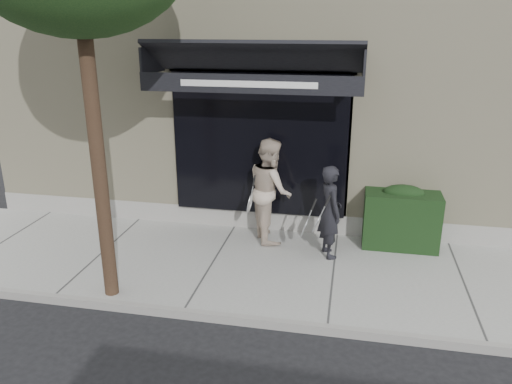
# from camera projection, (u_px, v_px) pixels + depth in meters

# --- Properties ---
(ground) EXTENTS (80.00, 80.00, 0.00)m
(ground) POSITION_uv_depth(u_px,v_px,m) (333.00, 278.00, 8.08)
(ground) COLOR black
(ground) RESTS_ON ground
(sidewalk) EXTENTS (20.00, 3.00, 0.12)m
(sidewalk) POSITION_uv_depth(u_px,v_px,m) (333.00, 275.00, 8.06)
(sidewalk) COLOR gray
(sidewalk) RESTS_ON ground
(curb) EXTENTS (20.00, 0.10, 0.14)m
(curb) POSITION_uv_depth(u_px,v_px,m) (327.00, 330.00, 6.61)
(curb) COLOR gray
(curb) RESTS_ON ground
(building_facade) EXTENTS (14.30, 8.04, 5.64)m
(building_facade) POSITION_uv_depth(u_px,v_px,m) (349.00, 75.00, 11.78)
(building_facade) COLOR beige
(building_facade) RESTS_ON ground
(hedge) EXTENTS (1.30, 0.70, 1.14)m
(hedge) POSITION_uv_depth(u_px,v_px,m) (401.00, 217.00, 8.82)
(hedge) COLOR black
(hedge) RESTS_ON sidewalk
(pedestrian_front) EXTENTS (0.78, 0.84, 1.60)m
(pedestrian_front) POSITION_uv_depth(u_px,v_px,m) (330.00, 212.00, 8.35)
(pedestrian_front) COLOR black
(pedestrian_front) RESTS_ON sidewalk
(pedestrian_back) EXTENTS (1.02, 1.13, 1.89)m
(pedestrian_back) POSITION_uv_depth(u_px,v_px,m) (270.00, 190.00, 8.98)
(pedestrian_back) COLOR beige
(pedestrian_back) RESTS_ON sidewalk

